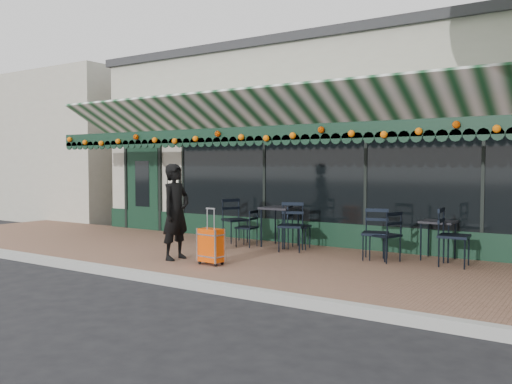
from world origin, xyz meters
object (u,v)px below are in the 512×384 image
Objects in this scene: chair_a_left at (385,236)px; chair_a_right at (454,237)px; chair_b_front at (291,227)px; chair_solo at (235,220)px; chair_b_left at (247,228)px; cafe_table_b at (280,211)px; woman at (176,212)px; cafe_table_a at (438,225)px; chair_b_right at (299,227)px; suitcase at (211,246)px; chair_a_front at (375,234)px.

chair_a_right is (1.13, 0.19, 0.05)m from chair_a_left.
chair_b_front is 1.68m from chair_solo.
chair_solo is at bearing 146.52° from chair_b_front.
chair_b_front is (1.07, -0.01, 0.10)m from chair_b_left.
chair_b_left is (-3.01, 0.06, -0.06)m from chair_a_left.
chair_b_front reaches higher than chair_solo.
chair_a_right is at bearing -4.27° from cafe_table_b.
woman is at bearing 112.07° from chair_a_right.
chair_a_right reaches higher than cafe_table_a.
chair_solo reaches higher than chair_a_left.
chair_b_front is (0.03, -0.38, 0.05)m from chair_b_right.
cafe_table_b reaches higher than cafe_table_a.
woman is 1.01m from suitcase.
woman is 2.08× the size of cafe_table_b.
cafe_table_b is (-0.07, 2.41, 0.42)m from suitcase.
suitcase is 1.24× the size of chair_b_left.
woman is 1.78× the size of chair_solo.
chair_a_left is at bearing 44.43° from suitcase.
chair_a_front is (3.01, 1.95, -0.40)m from woman.
chair_a_left is at bearing 84.23° from chair_b_left.
cafe_table_a is 1.02m from chair_a_left.
chair_b_right reaches higher than cafe_table_a.
cafe_table_b is at bearing 155.84° from chair_a_front.
chair_b_left is at bearing -6.91° from woman.
chair_solo reaches higher than cafe_table_b.
chair_b_left is at bearing 94.91° from chair_b_right.
cafe_table_b is (-3.18, -0.22, 0.11)m from cafe_table_a.
cafe_table_a is at bearing 3.92° from cafe_table_b.
suitcase is 2.96m from chair_a_front.
chair_b_right is 0.90× the size of chair_b_front.
chair_b_front reaches higher than chair_a_left.
chair_b_right is at bearing 104.87° from chair_b_left.
chair_a_right is at bearing 36.38° from suitcase.
chair_b_left is (-0.57, -0.40, -0.36)m from cafe_table_b.
woman reaches higher than cafe_table_b.
cafe_table_a is 0.72× the size of chair_b_front.
cafe_table_b is at bearing -176.08° from cafe_table_a.
suitcase is 1.09× the size of chair_b_right.
chair_a_right is (3.57, -0.27, -0.25)m from cafe_table_b.
chair_a_front reaches higher than chair_b_right.
chair_b_left is at bearing 159.19° from chair_b_front.
woman is at bearing -147.07° from cafe_table_a.
chair_a_left is at bearing -60.40° from woman.
chair_a_front is at bearing -86.67° from chair_a_left.
cafe_table_b is 2.50m from chair_a_left.
cafe_table_a is 0.76× the size of chair_a_front.
woman reaches higher than suitcase.
chair_a_front is (-1.34, -0.13, -0.03)m from chair_a_right.
cafe_table_b is 0.92× the size of chair_a_left.
chair_b_left is 1.11m from chair_b_right.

